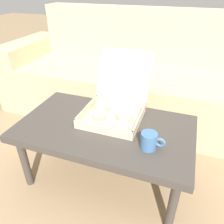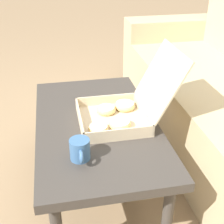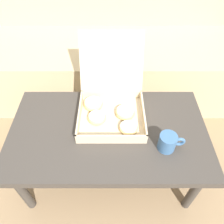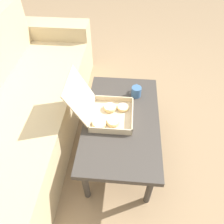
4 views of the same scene
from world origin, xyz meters
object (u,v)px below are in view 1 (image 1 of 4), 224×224
(pastry_box, at_px, (114,106))
(coffee_table, at_px, (105,132))
(coffee_mug, at_px, (149,141))
(couch, at_px, (140,81))

(pastry_box, bearing_deg, coffee_table, -95.05)
(coffee_table, distance_m, coffee_mug, 0.30)
(pastry_box, bearing_deg, coffee_mug, -42.00)
(couch, xyz_separation_m, coffee_table, (0.00, -0.86, 0.04))
(coffee_mug, bearing_deg, coffee_table, 159.12)
(couch, relative_size, coffee_mug, 20.78)
(couch, xyz_separation_m, coffee_mug, (0.27, -0.96, 0.13))
(pastry_box, bearing_deg, couch, 90.89)
(couch, height_order, pastry_box, couch)
(coffee_table, bearing_deg, coffee_mug, -20.88)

